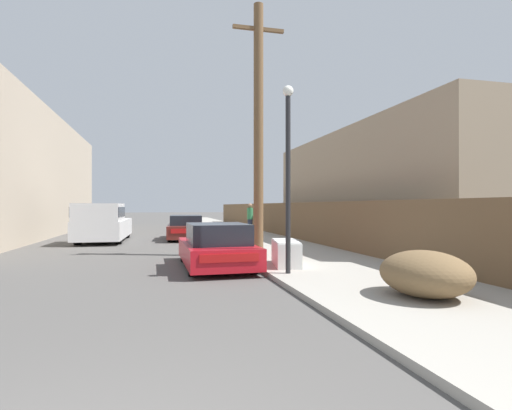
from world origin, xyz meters
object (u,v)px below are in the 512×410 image
object	(u,v)px
discarded_fridge	(286,253)
pickup_truck	(103,223)
car_parked_mid	(186,228)
utility_pole	(258,126)
street_lamp	(288,164)
pedestrian	(250,218)
brush_pile	(425,274)
parked_sports_car_red	(216,247)

from	to	relation	value
discarded_fridge	pickup_truck	world-z (taller)	pickup_truck
car_parked_mid	pickup_truck	bearing A→B (deg)	-166.22
discarded_fridge	utility_pole	size ratio (longest dim) A/B	0.20
pickup_truck	street_lamp	distance (m)	12.68
pedestrian	utility_pole	bearing A→B (deg)	-101.13
utility_pole	brush_pile	bearing A→B (deg)	-80.02
parked_sports_car_red	utility_pole	bearing A→B (deg)	49.83
discarded_fridge	pedestrian	world-z (taller)	pedestrian
street_lamp	pedestrian	distance (m)	13.63
discarded_fridge	brush_pile	world-z (taller)	brush_pile
pedestrian	parked_sports_car_red	bearing A→B (deg)	-107.50
parked_sports_car_red	brush_pile	distance (m)	5.82
parked_sports_car_red	car_parked_mid	world-z (taller)	car_parked_mid
utility_pole	pedestrian	bearing A→B (deg)	78.87
pedestrian	street_lamp	bearing A→B (deg)	-99.07
parked_sports_car_red	pedestrian	distance (m)	11.85
car_parked_mid	utility_pole	distance (m)	8.87
discarded_fridge	car_parked_mid	xyz separation A→B (m)	(-1.97, 10.69, 0.14)
parked_sports_car_red	utility_pole	size ratio (longest dim) A/B	0.49
discarded_fridge	pedestrian	size ratio (longest dim) A/B	0.97
parked_sports_car_red	street_lamp	world-z (taller)	street_lamp
utility_pole	brush_pile	xyz separation A→B (m)	(1.25, -7.12, -3.96)
car_parked_mid	pickup_truck	size ratio (longest dim) A/B	0.80
brush_pile	pickup_truck	bearing A→B (deg)	116.93
discarded_fridge	parked_sports_car_red	distance (m)	1.96
pickup_truck	utility_pole	size ratio (longest dim) A/B	0.68
discarded_fridge	pickup_truck	xyz separation A→B (m)	(-5.95, 9.98, 0.46)
car_parked_mid	pedestrian	bearing A→B (deg)	24.37
parked_sports_car_red	discarded_fridge	bearing A→B (deg)	-25.49
street_lamp	utility_pole	bearing A→B (deg)	85.48
utility_pole	street_lamp	bearing A→B (deg)	-94.52
pickup_truck	street_lamp	xyz separation A→B (m)	(5.59, -11.23, 1.82)
pedestrian	pickup_truck	bearing A→B (deg)	-164.60
discarded_fridge	utility_pole	bearing A→B (deg)	100.75
utility_pole	street_lamp	size ratio (longest dim) A/B	1.91
utility_pole	brush_pile	distance (m)	8.24
car_parked_mid	street_lamp	distance (m)	12.24
pickup_truck	parked_sports_car_red	bearing A→B (deg)	115.89
street_lamp	pedestrian	xyz separation A→B (m)	(2.13, 13.36, -1.71)
pickup_truck	street_lamp	size ratio (longest dim) A/B	1.30
brush_pile	pedestrian	distance (m)	16.28
pickup_truck	discarded_fridge	bearing A→B (deg)	122.22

